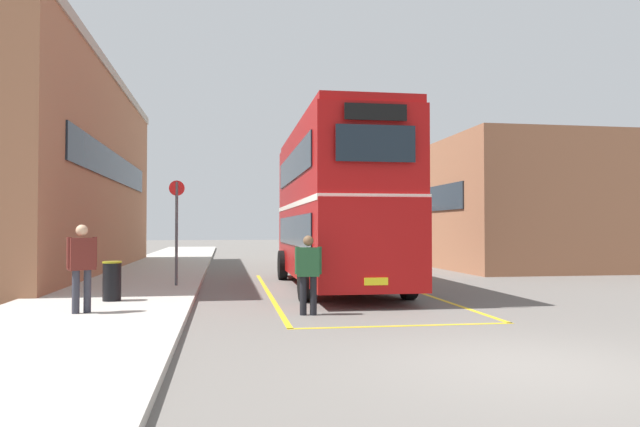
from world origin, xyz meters
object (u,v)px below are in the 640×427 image
at_px(single_deck_bus, 327,230).
at_px(pedestrian_boarding, 308,269).
at_px(double_decker_bus, 335,203).
at_px(litter_bin, 112,281).
at_px(pedestrian_waiting_near, 82,262).
at_px(bus_stop_sign, 177,223).

distance_m(single_deck_bus, pedestrian_boarding, 24.42).
height_order(double_decker_bus, litter_bin, double_decker_bus).
bearing_deg(pedestrian_boarding, litter_bin, 155.22).
relative_size(double_decker_bus, pedestrian_waiting_near, 5.82).
distance_m(double_decker_bus, pedestrian_boarding, 5.73).
xyz_separation_m(single_deck_bus, litter_bin, (-8.77, -22.04, -1.05)).
relative_size(single_deck_bus, pedestrian_waiting_near, 5.18).
bearing_deg(single_deck_bus, litter_bin, -111.70).
relative_size(litter_bin, bus_stop_sign, 0.30).
height_order(double_decker_bus, bus_stop_sign, double_decker_bus).
distance_m(double_decker_bus, litter_bin, 6.93).
xyz_separation_m(single_deck_bus, pedestrian_waiting_near, (-8.99, -23.94, -0.52)).
bearing_deg(pedestrian_waiting_near, bus_stop_sign, 75.66).
relative_size(pedestrian_boarding, bus_stop_sign, 0.54).
bearing_deg(litter_bin, bus_stop_sign, 71.60).
distance_m(litter_bin, bus_stop_sign, 3.86).
bearing_deg(litter_bin, single_deck_bus, 68.30).
bearing_deg(bus_stop_sign, double_decker_bus, -1.13).
relative_size(single_deck_bus, litter_bin, 9.92).
bearing_deg(pedestrian_boarding, pedestrian_waiting_near, 179.56).
height_order(litter_bin, bus_stop_sign, bus_stop_sign).
distance_m(double_decker_bus, bus_stop_sign, 4.64).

